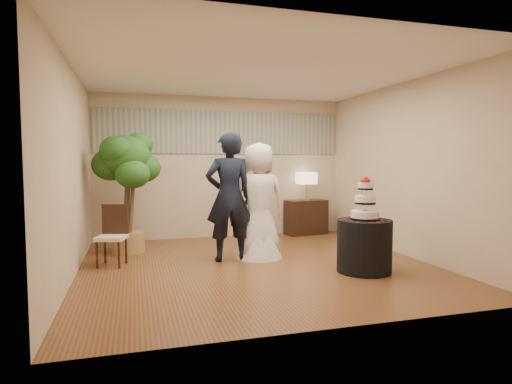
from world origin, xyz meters
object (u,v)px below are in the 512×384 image
object	(u,v)px
console	(306,217)
table_lamp	(306,186)
bride	(259,200)
ficus_tree	(127,191)
groom	(229,197)
cake_table	(364,246)
wedding_cake	(365,198)
side_chair	(111,236)

from	to	relation	value
console	table_lamp	world-z (taller)	table_lamp
bride	ficus_tree	xyz separation A→B (m)	(-2.00, 0.93, 0.12)
ficus_tree	groom	bearing A→B (deg)	-34.08
cake_table	ficus_tree	xyz separation A→B (m)	(-3.15, 2.19, 0.67)
console	groom	bearing A→B (deg)	-144.08
groom	ficus_tree	bearing A→B (deg)	-32.36
wedding_cake	bride	bearing A→B (deg)	132.54
wedding_cake	cake_table	bearing A→B (deg)	0.00
groom	bride	bearing A→B (deg)	-168.32
cake_table	table_lamp	world-z (taller)	table_lamp
ficus_tree	side_chair	bearing A→B (deg)	-103.66
cake_table	side_chair	world-z (taller)	side_chair
groom	wedding_cake	size ratio (longest dim) A/B	3.31
ficus_tree	console	bearing A→B (deg)	13.55
groom	cake_table	size ratio (longest dim) A/B	2.65
bride	wedding_cake	xyz separation A→B (m)	(1.15, -1.26, 0.11)
table_lamp	side_chair	xyz separation A→B (m)	(-3.78, -1.74, -0.56)
bride	side_chair	world-z (taller)	bride
table_lamp	bride	bearing A→B (deg)	-131.05
bride	side_chair	distance (m)	2.26
console	table_lamp	bearing A→B (deg)	0.00
bride	cake_table	size ratio (longest dim) A/B	2.44
wedding_cake	table_lamp	bearing A→B (deg)	82.37
ficus_tree	side_chair	world-z (taller)	ficus_tree
wedding_cake	side_chair	xyz separation A→B (m)	(-3.37, 1.31, -0.58)
cake_table	console	world-z (taller)	cake_table
cake_table	wedding_cake	distance (m)	0.66
groom	table_lamp	bearing A→B (deg)	-135.84
groom	console	world-z (taller)	groom
wedding_cake	side_chair	distance (m)	3.66
ficus_tree	table_lamp	bearing A→B (deg)	13.55
groom	side_chair	distance (m)	1.81
cake_table	ficus_tree	bearing A→B (deg)	145.24
wedding_cake	table_lamp	size ratio (longest dim) A/B	1.03
cake_table	ficus_tree	world-z (taller)	ficus_tree
wedding_cake	console	distance (m)	3.15
ficus_tree	side_chair	distance (m)	1.08
cake_table	wedding_cake	world-z (taller)	wedding_cake
wedding_cake	console	world-z (taller)	wedding_cake
groom	table_lamp	distance (m)	2.78
bride	cake_table	world-z (taller)	bride
bride	groom	bearing A→B (deg)	7.02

